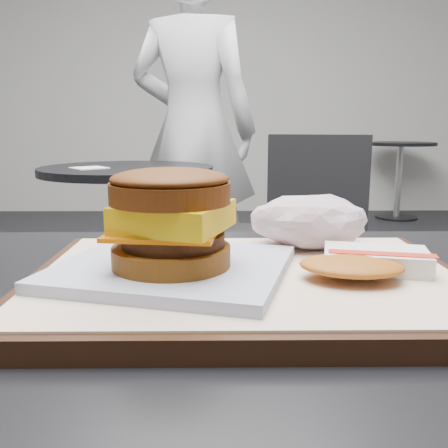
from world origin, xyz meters
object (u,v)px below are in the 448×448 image
serving_tray (247,282)px  breakfast_sandwich (172,231)px  hash_brown (365,262)px  neighbor_table (128,215)px  patron (193,130)px  neighbor_chair (286,227)px  crumpled_wrapper (309,221)px

serving_tray → breakfast_sandwich: (-0.06, -0.01, 0.05)m
serving_tray → hash_brown: bearing=-5.5°
breakfast_sandwich → neighbor_table: breakfast_sandwich is taller
breakfast_sandwich → patron: 2.14m
neighbor_chair → patron: bearing=124.7°
neighbor_table → breakfast_sandwich: bearing=-78.4°
hash_brown → patron: (-0.25, 2.13, 0.09)m
serving_tray → crumpled_wrapper: crumpled_wrapper is taller
hash_brown → crumpled_wrapper: bearing=106.7°
neighbor_table → patron: patron is taller
patron → breakfast_sandwich: bearing=108.9°
serving_tray → neighbor_table: bearing=103.9°
crumpled_wrapper → patron: (-0.22, 2.03, 0.07)m
crumpled_wrapper → hash_brown: bearing=-73.3°
serving_tray → neighbor_chair: bearing=80.9°
hash_brown → patron: 2.15m
breakfast_sandwich → neighbor_chair: size_ratio=0.26×
neighbor_chair → crumpled_wrapper: bearing=-96.9°
hash_brown → crumpled_wrapper: 0.11m
neighbor_table → hash_brown: bearing=-72.8°
serving_tray → crumpled_wrapper: bearing=52.2°
neighbor_chair → neighbor_table: bearing=174.3°
serving_tray → neighbor_table: serving_tray is taller
hash_brown → neighbor_table: hash_brown is taller
breakfast_sandwich → crumpled_wrapper: (0.14, 0.11, -0.01)m
crumpled_wrapper → neighbor_chair: 1.49m
hash_brown → patron: bearing=96.8°
patron → hash_brown: bearing=113.4°
breakfast_sandwich → crumpled_wrapper: breakfast_sandwich is taller
neighbor_table → patron: 0.66m
patron → neighbor_table: bearing=80.9°
serving_tray → neighbor_table: (-0.40, 1.61, -0.23)m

